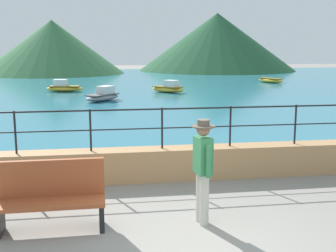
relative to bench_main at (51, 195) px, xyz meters
name	(u,v)px	position (x,y,z in m)	size (l,w,h in m)	color
ground_plane	(192,243)	(2.12, -0.85, -0.56)	(120.00, 120.00, 0.00)	gray
promenade_wall	(162,164)	(2.12, 2.35, -0.21)	(20.00, 0.56, 0.70)	tan
railing	(162,121)	(2.12, 2.35, 0.76)	(18.44, 0.04, 0.90)	black
lake_water	(119,86)	(2.12, 24.99, -0.53)	(64.00, 44.32, 0.06)	teal
hill_main	(217,42)	(14.33, 43.33, 2.76)	(18.31, 18.31, 6.63)	#1E4C2D
hill_secondary	(52,47)	(-4.04, 39.95, 2.19)	(14.83, 14.83, 5.51)	#33663D
bench_main	(51,195)	(0.00, 0.00, 0.00)	(1.71, 0.57, 1.13)	#9E4C28
person_walking	(203,166)	(2.45, -0.14, 0.42)	(0.38, 0.56, 1.75)	beige
boat_1	(168,88)	(4.95, 19.73, -0.23)	(2.29, 2.24, 0.76)	gold
boat_2	(271,80)	(13.93, 25.55, -0.30)	(1.84, 2.46, 0.36)	gold
boat_3	(64,87)	(-1.51, 21.22, -0.23)	(2.42, 1.28, 0.76)	gold
boat_4	(103,96)	(0.92, 16.13, -0.23)	(2.23, 2.29, 0.76)	gray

